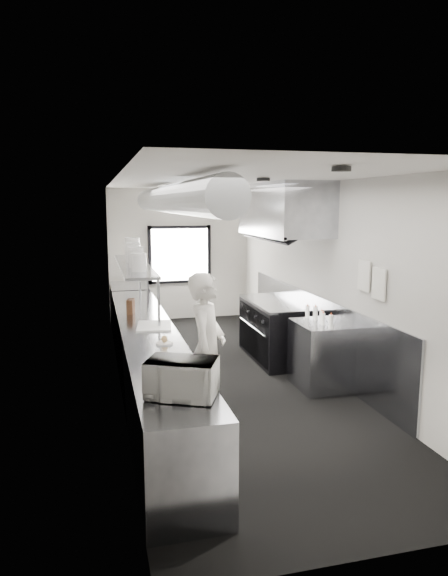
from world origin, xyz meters
TOP-DOWN VIEW (x-y plane):
  - floor at (0.00, 0.00)m, footprint 3.00×8.00m
  - ceiling at (0.00, 0.00)m, footprint 3.00×8.00m
  - wall_back at (0.00, 4.00)m, footprint 3.00×0.02m
  - wall_front at (0.00, -4.00)m, footprint 3.00×0.02m
  - wall_left at (-1.50, 0.00)m, footprint 0.02×8.00m
  - wall_right at (1.50, 0.00)m, footprint 0.02×8.00m
  - wall_cladding at (1.48, 0.30)m, footprint 0.03×5.50m
  - hvac_duct at (-0.70, 0.40)m, footprint 0.40×6.40m
  - service_window at (0.00, 3.96)m, footprint 1.36×0.05m
  - exhaust_hood at (1.10, 0.70)m, footprint 0.81×2.20m
  - prep_counter at (-1.15, -0.50)m, footprint 0.70×6.00m
  - pass_shelf at (-1.19, 1.00)m, footprint 0.45×3.00m
  - range at (1.04, 0.70)m, footprint 0.88×1.60m
  - bottle_station at (1.15, -0.70)m, footprint 0.65×0.80m
  - far_work_table at (-1.15, 3.20)m, footprint 0.70×1.20m
  - notice_sheet_a at (1.47, -1.20)m, footprint 0.02×0.28m
  - notice_sheet_b at (1.47, -1.55)m, footprint 0.02×0.28m
  - line_cook at (-0.60, -1.48)m, footprint 0.65×0.75m
  - microwave at (-1.12, -2.88)m, footprint 0.65×0.58m
  - deli_tub_a at (-1.34, -2.75)m, footprint 0.18×0.18m
  - deli_tub_b at (-1.27, -2.44)m, footprint 0.12×0.12m
  - newspaper at (-0.95, -1.99)m, footprint 0.38×0.45m
  - small_plate at (-1.04, -1.21)m, footprint 0.22×0.22m
  - pastry at (-1.04, -1.21)m, footprint 0.08×0.08m
  - cutting_board at (-1.06, -0.35)m, footprint 0.51×0.64m
  - knife_block at (-1.30, 0.54)m, footprint 0.14×0.21m
  - plate_stack_a at (-1.20, 0.14)m, footprint 0.26×0.26m
  - plate_stack_b at (-1.19, 0.61)m, footprint 0.24×0.24m
  - plate_stack_c at (-1.18, 1.27)m, footprint 0.29×0.29m
  - plate_stack_d at (-1.17, 1.59)m, footprint 0.25×0.25m
  - squeeze_bottle_a at (1.14, -1.00)m, footprint 0.07×0.07m
  - squeeze_bottle_b at (1.11, -0.81)m, footprint 0.07×0.07m
  - squeeze_bottle_c at (1.13, -0.73)m, footprint 0.07×0.07m
  - squeeze_bottle_d at (1.14, -0.52)m, footprint 0.08×0.08m
  - squeeze_bottle_e at (1.09, -0.37)m, footprint 0.07×0.07m

SIDE VIEW (x-z plane):
  - floor at x=0.00m, z-range -0.01..0.01m
  - prep_counter at x=-1.15m, z-range 0.00..0.90m
  - bottle_station at x=1.15m, z-range 0.00..0.90m
  - far_work_table at x=-1.15m, z-range 0.00..0.90m
  - range at x=1.04m, z-range 0.00..0.94m
  - wall_cladding at x=1.48m, z-range 0.00..1.10m
  - line_cook at x=-0.60m, z-range 0.00..1.74m
  - newspaper at x=-0.95m, z-range 0.90..0.91m
  - small_plate at x=-1.04m, z-range 0.90..0.92m
  - cutting_board at x=-1.06m, z-range 0.90..0.92m
  - deli_tub_b at x=-1.27m, z-range 0.90..0.99m
  - deli_tub_a at x=-1.34m, z-range 0.90..1.01m
  - pastry at x=-1.04m, z-range 0.92..1.00m
  - squeeze_bottle_b at x=1.11m, z-range 0.90..1.06m
  - squeeze_bottle_c at x=1.13m, z-range 0.90..1.07m
  - squeeze_bottle_a at x=1.14m, z-range 0.90..1.07m
  - squeeze_bottle_e at x=1.09m, z-range 0.90..1.07m
  - squeeze_bottle_d at x=1.14m, z-range 0.90..1.09m
  - knife_block at x=-1.30m, z-range 0.90..1.11m
  - microwave at x=-1.12m, z-range 0.90..1.22m
  - service_window at x=0.00m, z-range 0.77..2.02m
  - wall_back at x=0.00m, z-range 0.00..2.80m
  - wall_front at x=0.00m, z-range 0.00..2.80m
  - wall_left at x=-1.50m, z-range 0.00..2.80m
  - wall_right at x=1.50m, z-range 0.00..2.80m
  - pass_shelf at x=-1.19m, z-range 1.20..1.88m
  - notice_sheet_b at x=1.47m, z-range 1.36..1.74m
  - notice_sheet_a at x=1.47m, z-range 1.41..1.79m
  - plate_stack_a at x=-1.20m, z-range 1.57..1.82m
  - plate_stack_b at x=-1.19m, z-range 1.57..1.87m
  - plate_stack_c at x=-1.18m, z-range 1.57..1.88m
  - plate_stack_d at x=-1.17m, z-range 1.57..1.94m
  - exhaust_hood at x=1.10m, z-range 1.95..2.83m
  - hvac_duct at x=-0.70m, z-range 2.35..2.75m
  - ceiling at x=0.00m, z-range 2.79..2.80m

